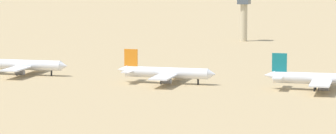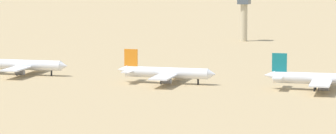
{
  "view_description": "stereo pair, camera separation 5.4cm",
  "coord_description": "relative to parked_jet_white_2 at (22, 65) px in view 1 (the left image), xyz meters",
  "views": [
    {
      "loc": [
        91.95,
        -249.1,
        36.81
      ],
      "look_at": [
        5.55,
        -11.39,
        6.0
      ],
      "focal_mm": 93.45,
      "sensor_mm": 36.0,
      "label": 1
    },
    {
      "loc": [
        92.0,
        -249.08,
        36.81
      ],
      "look_at": [
        5.55,
        -11.39,
        6.0
      ],
      "focal_mm": 93.45,
      "sensor_mm": 36.0,
      "label": 2
    }
  ],
  "objects": [
    {
      "name": "parked_jet_orange_3",
      "position": [
        50.6,
        -2.68,
        -0.05
      ],
      "size": [
        30.86,
        26.03,
        10.19
      ],
      "rotation": [
        0.0,
        0.0,
        0.08
      ],
      "color": "white",
      "rests_on": "ground"
    },
    {
      "name": "parked_jet_white_2",
      "position": [
        0.0,
        0.0,
        0.0
      ],
      "size": [
        31.29,
        26.47,
        10.33
      ],
      "rotation": [
        0.0,
        0.0,
        0.11
      ],
      "color": "white",
      "rests_on": "ground"
    },
    {
      "name": "parked_jet_teal_4",
      "position": [
        96.42,
        -0.93,
        0.04
      ],
      "size": [
        31.62,
        26.73,
        10.44
      ],
      "rotation": [
        0.0,
        0.0,
        0.1
      ],
      "color": "white",
      "rests_on": "ground"
    },
    {
      "name": "ground",
      "position": [
        48.39,
        1.65,
        -3.39
      ],
      "size": [
        4000.0,
        4000.0,
        0.0
      ],
      "primitive_type": "plane",
      "color": "tan"
    },
    {
      "name": "control_tower",
      "position": [
        36.16,
        141.28,
        9.81
      ],
      "size": [
        5.2,
        5.2,
        21.87
      ],
      "color": "#C6B793",
      "rests_on": "ground"
    }
  ]
}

